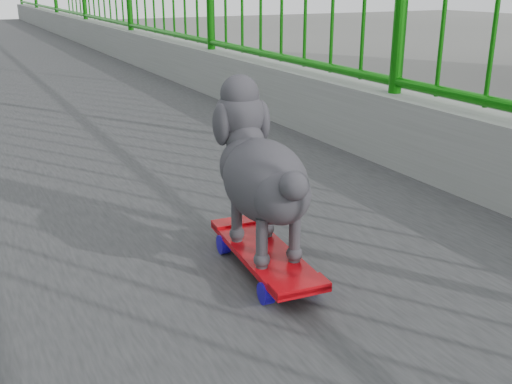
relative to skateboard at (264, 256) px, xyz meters
name	(u,v)px	position (x,y,z in m)	size (l,w,h in m)	color
railing	(70,152)	(-0.36, 0.72, 0.16)	(3.00, 24.00, 1.42)	gray
skateboard	(264,256)	(0.00, 0.00, 0.00)	(0.19, 0.51, 0.07)	red
poodle	(261,171)	(0.00, 0.03, 0.24)	(0.23, 0.50, 0.41)	#333036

